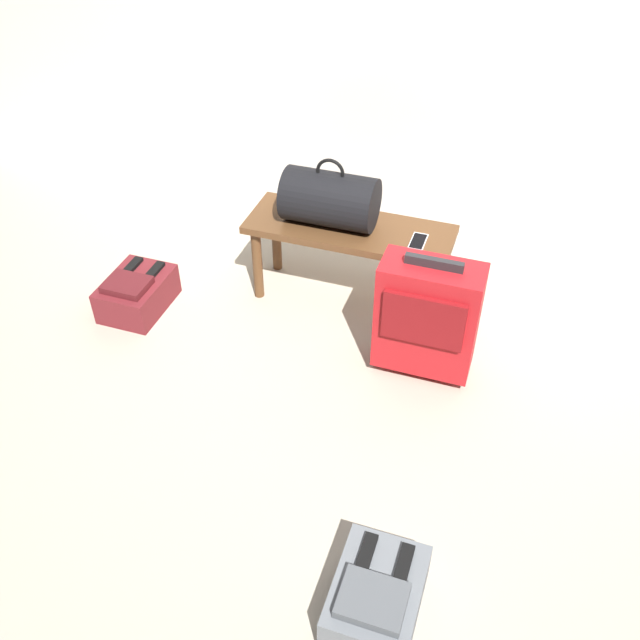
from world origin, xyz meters
name	(u,v)px	position (x,y,z in m)	size (l,w,h in m)	color
ground_plane	(330,421)	(0.00, 0.00, 0.00)	(6.60, 6.60, 0.00)	#B2A893
bench	(349,238)	(-0.18, 0.84, 0.36)	(1.00, 0.36, 0.43)	brown
duffel_bag_black	(330,199)	(-0.28, 0.84, 0.56)	(0.44, 0.26, 0.34)	black
cell_phone	(418,242)	(0.16, 0.81, 0.44)	(0.07, 0.14, 0.01)	silver
suitcase_upright_red	(427,316)	(0.29, 0.44, 0.32)	(0.43, 0.23, 0.62)	red
backpack_grey	(376,597)	(0.40, -0.75, 0.09)	(0.28, 0.38, 0.21)	slate
backpack_maroon	(137,293)	(-1.16, 0.42, 0.09)	(0.28, 0.38, 0.21)	maroon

